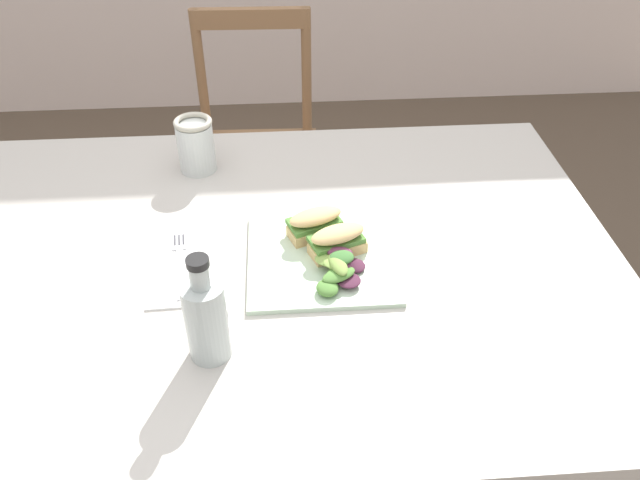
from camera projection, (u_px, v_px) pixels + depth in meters
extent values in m
cube|color=#BCB7AD|center=(262.00, 262.00, 1.20)|extent=(1.36, 0.96, 0.03)
cube|color=#8E6642|center=(45.00, 278.00, 1.72)|extent=(0.07, 0.07, 0.71)
cube|color=#8E6642|center=(486.00, 258.00, 1.79)|extent=(0.07, 0.07, 0.71)
cylinder|color=#8E6642|center=(205.00, 251.00, 2.03)|extent=(0.03, 0.03, 0.43)
cylinder|color=#8E6642|center=(311.00, 248.00, 2.04)|extent=(0.03, 0.03, 0.43)
cylinder|color=#8E6642|center=(215.00, 192.00, 2.30)|extent=(0.03, 0.03, 0.43)
cylinder|color=#8E6642|center=(308.00, 190.00, 2.31)|extent=(0.03, 0.03, 0.43)
cube|color=#8E6642|center=(256.00, 162.00, 2.03)|extent=(0.41, 0.41, 0.02)
cylinder|color=#8E6642|center=(201.00, 75.00, 2.03)|extent=(0.03, 0.03, 0.42)
cylinder|color=#8E6642|center=(306.00, 73.00, 2.04)|extent=(0.03, 0.03, 0.42)
cube|color=#8E6642|center=(250.00, 18.00, 1.92)|extent=(0.36, 0.04, 0.06)
cube|color=beige|center=(322.00, 260.00, 1.17)|extent=(0.27, 0.27, 0.01)
cube|color=#DBB270|center=(337.00, 248.00, 1.18)|extent=(0.11, 0.08, 0.02)
cube|color=#518438|center=(336.00, 239.00, 1.17)|extent=(0.11, 0.09, 0.01)
ellipsoid|color=#DBB270|center=(338.00, 234.00, 1.15)|extent=(0.12, 0.08, 0.02)
cube|color=#DBB270|center=(316.00, 230.00, 1.22)|extent=(0.11, 0.08, 0.02)
cube|color=#518438|center=(314.00, 222.00, 1.21)|extent=(0.11, 0.09, 0.01)
ellipsoid|color=#DBB270|center=(315.00, 217.00, 1.20)|extent=(0.12, 0.08, 0.02)
ellipsoid|color=#4C2338|center=(355.00, 266.00, 1.14)|extent=(0.05, 0.05, 0.01)
ellipsoid|color=#602D47|center=(337.00, 252.00, 1.16)|extent=(0.05, 0.05, 0.01)
ellipsoid|color=#3D7033|center=(342.00, 257.00, 1.12)|extent=(0.05, 0.04, 0.01)
ellipsoid|color=#84A84C|center=(337.00, 261.00, 1.13)|extent=(0.06, 0.06, 0.01)
ellipsoid|color=#84A84C|center=(336.00, 261.00, 1.13)|extent=(0.05, 0.06, 0.01)
ellipsoid|color=#84A84C|center=(338.00, 264.00, 1.11)|extent=(0.04, 0.07, 0.02)
ellipsoid|color=#602D47|center=(342.00, 261.00, 1.13)|extent=(0.04, 0.06, 0.01)
ellipsoid|color=#84A84C|center=(327.00, 260.00, 1.13)|extent=(0.06, 0.06, 0.01)
ellipsoid|color=#518438|center=(339.00, 275.00, 1.10)|extent=(0.07, 0.06, 0.01)
ellipsoid|color=#4C2338|center=(349.00, 280.00, 1.10)|extent=(0.04, 0.04, 0.01)
ellipsoid|color=#518438|center=(327.00, 288.00, 1.09)|extent=(0.05, 0.05, 0.02)
ellipsoid|color=#518438|center=(338.00, 271.00, 1.11)|extent=(0.05, 0.04, 0.01)
ellipsoid|color=#4C2338|center=(342.00, 251.00, 1.16)|extent=(0.05, 0.05, 0.02)
ellipsoid|color=#602D47|center=(340.00, 252.00, 1.14)|extent=(0.05, 0.04, 0.02)
cube|color=white|center=(180.00, 267.00, 1.16)|extent=(0.11, 0.23, 0.00)
cube|color=silver|center=(180.00, 274.00, 1.14)|extent=(0.03, 0.14, 0.00)
cube|color=silver|center=(179.00, 242.00, 1.21)|extent=(0.03, 0.05, 0.00)
cube|color=#38383D|center=(183.00, 239.00, 1.22)|extent=(0.01, 0.03, 0.00)
cube|color=#38383D|center=(179.00, 240.00, 1.22)|extent=(0.01, 0.03, 0.00)
cube|color=#38383D|center=(175.00, 240.00, 1.22)|extent=(0.01, 0.03, 0.00)
cylinder|color=#472819|center=(208.00, 330.00, 0.97)|extent=(0.06, 0.06, 0.10)
cylinder|color=#B2BCB7|center=(207.00, 321.00, 0.96)|extent=(0.07, 0.07, 0.14)
cylinder|color=#B2BCB7|center=(200.00, 276.00, 0.90)|extent=(0.03, 0.03, 0.04)
cylinder|color=black|center=(197.00, 262.00, 0.89)|extent=(0.03, 0.03, 0.01)
cylinder|color=gold|center=(197.00, 152.00, 1.40)|extent=(0.07, 0.07, 0.09)
cylinder|color=silver|center=(196.00, 147.00, 1.40)|extent=(0.08, 0.08, 0.11)
torus|color=#B7B29E|center=(193.00, 122.00, 1.36)|extent=(0.08, 0.08, 0.01)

